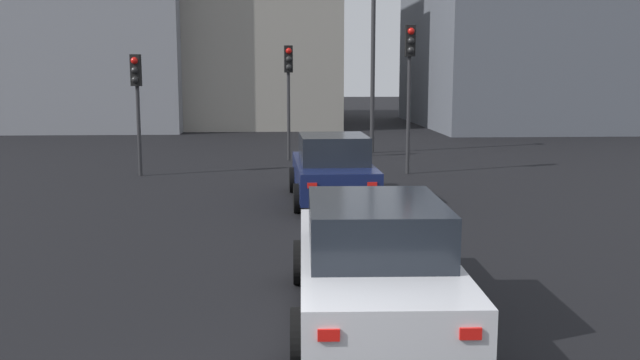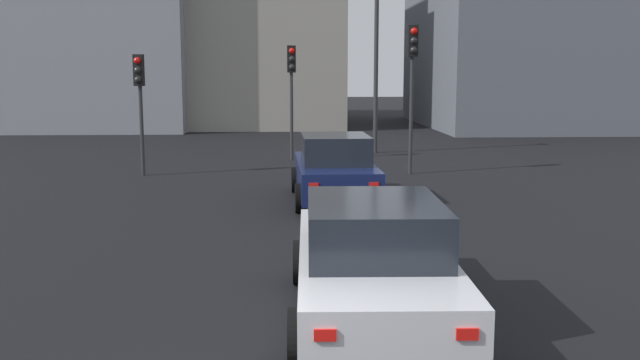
# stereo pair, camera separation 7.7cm
# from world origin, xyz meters

# --- Properties ---
(car_navy_left_lead) EXTENTS (4.30, 2.01, 1.59)m
(car_navy_left_lead) POSITION_xyz_m (10.81, -1.46, 0.76)
(car_navy_left_lead) COLOR #141E4C
(car_navy_left_lead) RESTS_ON ground_plane
(car_white_left_second) EXTENTS (4.78, 2.09, 1.53)m
(car_white_left_second) POSITION_xyz_m (2.84, -1.37, 0.74)
(car_white_left_second) COLOR silver
(car_white_left_second) RESTS_ON ground_plane
(traffic_light_near_left) EXTENTS (0.32, 0.28, 4.36)m
(traffic_light_near_left) POSITION_xyz_m (15.14, -4.03, 3.13)
(traffic_light_near_left) COLOR #2D2D30
(traffic_light_near_left) RESTS_ON ground_plane
(traffic_light_near_right) EXTENTS (0.32, 0.30, 3.52)m
(traffic_light_near_right) POSITION_xyz_m (15.18, 3.89, 2.55)
(traffic_light_near_right) COLOR #2D2D30
(traffic_light_near_right) RESTS_ON ground_plane
(traffic_light_far_left) EXTENTS (0.32, 0.30, 3.90)m
(traffic_light_far_left) POSITION_xyz_m (18.61, -0.53, 2.81)
(traffic_light_far_left) COLOR #2D2D30
(traffic_light_far_left) RESTS_ON ground_plane
(street_lamp_kerbside) EXTENTS (0.56, 0.36, 6.36)m
(street_lamp_kerbside) POSITION_xyz_m (20.74, -3.68, 3.81)
(street_lamp_kerbside) COLOR #2D2D30
(street_lamp_kerbside) RESTS_ON ground_plane
(building_facade_left) EXTENTS (14.66, 11.64, 8.92)m
(building_facade_left) POSITION_xyz_m (34.02, -14.00, 4.46)
(building_facade_left) COLOR slate
(building_facade_left) RESTS_ON ground_plane
(building_facade_center) EXTENTS (15.68, 10.93, 10.12)m
(building_facade_center) POSITION_xyz_m (38.10, 2.00, 5.06)
(building_facade_center) COLOR gray
(building_facade_center) RESTS_ON ground_plane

